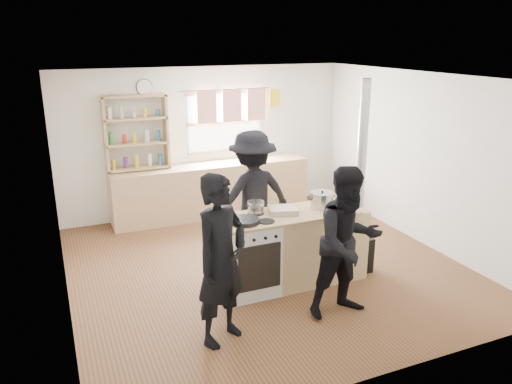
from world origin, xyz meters
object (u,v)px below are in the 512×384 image
(stockpot_stove, at_px, (256,207))
(bread_board, at_px, (344,203))
(stockpot_counter, at_px, (322,200))
(person_near_right, at_px, (348,243))
(skillet_greens, at_px, (245,221))
(roast_tray, at_px, (283,210))
(person_near_left, at_px, (221,260))
(person_far, at_px, (252,196))
(cooking_island, at_px, (294,248))
(flue_heater, at_px, (357,224))
(thermos, at_px, (254,153))

(stockpot_stove, relative_size, bread_board, 0.62)
(stockpot_stove, height_order, stockpot_counter, stockpot_counter)
(person_near_right, bearing_deg, skillet_greens, 137.39)
(roast_tray, height_order, stockpot_counter, stockpot_counter)
(stockpot_counter, bearing_deg, person_near_left, -152.14)
(skillet_greens, relative_size, stockpot_stove, 1.86)
(skillet_greens, xyz_separation_m, roast_tray, (0.55, 0.14, 0.01))
(skillet_greens, height_order, stockpot_counter, stockpot_counter)
(skillet_greens, distance_m, stockpot_counter, 1.09)
(skillet_greens, xyz_separation_m, stockpot_stove, (0.25, 0.27, 0.05))
(person_near_right, bearing_deg, person_far, 101.18)
(cooking_island, relative_size, roast_tray, 4.87)
(roast_tray, bearing_deg, stockpot_stove, 156.58)
(bread_board, relative_size, person_near_left, 0.19)
(roast_tray, height_order, flue_heater, flue_heater)
(skillet_greens, height_order, person_near_right, person_near_right)
(stockpot_stove, relative_size, person_near_left, 0.12)
(roast_tray, xyz_separation_m, flue_heater, (1.04, -0.07, -0.31))
(cooking_island, distance_m, bread_board, 0.85)
(stockpot_stove, xyz_separation_m, person_near_left, (-0.79, -1.00, -0.13))
(cooking_island, relative_size, person_near_left, 1.12)
(thermos, height_order, person_near_left, person_near_left)
(person_near_right, bearing_deg, thermos, 82.48)
(bread_board, relative_size, flue_heater, 0.13)
(skillet_greens, bearing_deg, thermos, 65.40)
(cooking_island, bearing_deg, person_near_right, -77.33)
(flue_heater, bearing_deg, thermos, 95.77)
(skillet_greens, height_order, person_near_left, person_near_left)
(thermos, distance_m, bread_board, 2.81)
(roast_tray, distance_m, person_near_left, 1.40)
(thermos, distance_m, person_near_left, 4.05)
(skillet_greens, bearing_deg, bread_board, 2.19)
(roast_tray, distance_m, person_far, 0.86)
(stockpot_stove, relative_size, flue_heater, 0.08)
(skillet_greens, height_order, flue_heater, flue_heater)
(flue_heater, bearing_deg, cooking_island, 178.71)
(stockpot_stove, xyz_separation_m, bread_board, (1.11, -0.22, -0.02))
(skillet_greens, relative_size, stockpot_counter, 1.28)
(person_near_left, bearing_deg, cooking_island, 4.84)
(stockpot_stove, distance_m, flue_heater, 1.40)
(stockpot_counter, relative_size, bread_board, 0.90)
(roast_tray, distance_m, stockpot_counter, 0.54)
(thermos, distance_m, stockpot_counter, 2.74)
(skillet_greens, height_order, stockpot_stove, stockpot_stove)
(stockpot_stove, height_order, flue_heater, flue_heater)
(stockpot_counter, relative_size, person_near_right, 0.17)
(stockpot_counter, distance_m, person_near_right, 0.96)
(bread_board, distance_m, flue_heater, 0.41)
(person_far, bearing_deg, bread_board, 127.13)
(person_near_left, height_order, person_near_right, person_near_left)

